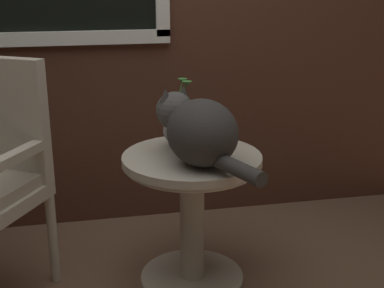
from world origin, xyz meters
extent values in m
cube|color=silver|center=(-0.18, 0.80, 1.03)|extent=(0.97, 0.03, 0.07)
cylinder|color=#B2A893|center=(0.28, 0.09, 0.01)|extent=(0.47, 0.47, 0.03)
cylinder|color=#B2A893|center=(0.28, 0.09, 0.30)|extent=(0.11, 0.11, 0.55)
cylinder|color=#B2A893|center=(0.28, 0.09, 0.59)|extent=(0.60, 0.60, 0.03)
torus|color=#B2A893|center=(0.28, 0.09, 0.57)|extent=(0.58, 0.58, 0.02)
cylinder|color=#B2A893|center=(-0.33, 0.22, 0.21)|extent=(0.04, 0.04, 0.43)
cube|color=#B2A893|center=(-0.46, 0.02, 0.67)|extent=(0.29, 0.44, 0.04)
ellipsoid|color=#33302D|center=(0.30, -0.03, 0.75)|extent=(0.37, 0.40, 0.27)
sphere|color=#494643|center=(0.22, 0.15, 0.80)|extent=(0.16, 0.16, 0.16)
cone|color=#33302D|center=(0.26, 0.17, 0.87)|extent=(0.05, 0.05, 0.06)
cone|color=#33302D|center=(0.18, 0.14, 0.87)|extent=(0.05, 0.05, 0.06)
cylinder|color=#33302D|center=(0.38, -0.23, 0.67)|extent=(0.16, 0.28, 0.06)
cylinder|color=#99999E|center=(0.24, 0.24, 0.62)|extent=(0.07, 0.07, 0.01)
ellipsoid|color=#99999E|center=(0.24, 0.24, 0.68)|extent=(0.12, 0.12, 0.12)
cylinder|color=#99999E|center=(0.24, 0.24, 0.75)|extent=(0.06, 0.06, 0.04)
torus|color=#99999E|center=(0.24, 0.24, 0.77)|extent=(0.08, 0.08, 0.01)
cylinder|color=#387533|center=(0.26, 0.22, 0.84)|extent=(0.05, 0.04, 0.14)
cone|color=#387533|center=(0.28, 0.20, 0.90)|extent=(0.04, 0.04, 0.02)
cylinder|color=#387533|center=(0.26, 0.26, 0.83)|extent=(0.04, 0.05, 0.13)
cone|color=#387533|center=(0.28, 0.28, 0.90)|extent=(0.04, 0.04, 0.02)
camera|label=1|loc=(-0.15, -2.00, 1.36)|focal=49.78mm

